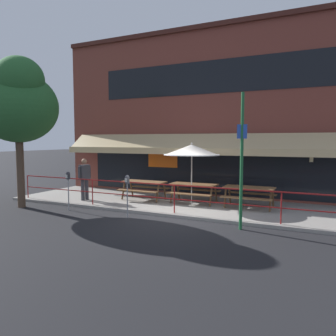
% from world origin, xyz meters
% --- Properties ---
extents(ground_plane, '(120.00, 120.00, 0.00)m').
position_xyz_m(ground_plane, '(0.00, 0.00, 0.00)').
color(ground_plane, black).
extents(patio_deck, '(15.00, 4.00, 0.10)m').
position_xyz_m(patio_deck, '(0.00, 2.00, 0.05)').
color(patio_deck, gray).
rests_on(patio_deck, ground).
extents(restaurant_building, '(15.00, 1.60, 7.51)m').
position_xyz_m(restaurant_building, '(0.00, 4.22, 3.73)').
color(restaurant_building, brown).
rests_on(restaurant_building, ground).
extents(patio_railing, '(13.84, 0.04, 0.97)m').
position_xyz_m(patio_railing, '(0.00, 0.30, 0.80)').
color(patio_railing, maroon).
rests_on(patio_railing, patio_deck).
extents(picnic_table_left, '(1.80, 1.42, 0.76)m').
position_xyz_m(picnic_table_left, '(-2.17, 2.04, 0.71)').
color(picnic_table_left, brown).
rests_on(picnic_table_left, patio_deck).
extents(picnic_table_centre, '(1.80, 1.42, 0.76)m').
position_xyz_m(picnic_table_centre, '(-0.02, 2.21, 0.71)').
color(picnic_table_centre, brown).
rests_on(picnic_table_centre, patio_deck).
extents(picnic_table_right, '(1.80, 1.42, 0.76)m').
position_xyz_m(picnic_table_right, '(2.12, 2.24, 0.71)').
color(picnic_table_right, brown).
rests_on(picnic_table_right, patio_deck).
extents(patio_umbrella_centre, '(2.14, 2.14, 2.38)m').
position_xyz_m(patio_umbrella_centre, '(-0.02, 1.97, 2.18)').
color(patio_umbrella_centre, '#B7B2A8').
rests_on(patio_umbrella_centre, patio_deck).
extents(pedestrian_walking, '(0.32, 0.61, 1.71)m').
position_xyz_m(pedestrian_walking, '(-4.33, 0.91, 1.06)').
color(pedestrian_walking, '#333338').
rests_on(pedestrian_walking, patio_deck).
extents(parking_meter_near, '(0.15, 0.16, 1.42)m').
position_xyz_m(parking_meter_near, '(-3.87, -0.55, 1.15)').
color(parking_meter_near, gray).
rests_on(parking_meter_near, ground).
extents(parking_meter_far, '(0.15, 0.16, 1.42)m').
position_xyz_m(parking_meter_far, '(-1.29, -0.61, 1.15)').
color(parking_meter_far, gray).
rests_on(parking_meter_far, ground).
extents(street_sign_pole, '(0.28, 0.09, 3.91)m').
position_xyz_m(street_sign_pole, '(2.43, -0.45, 2.01)').
color(street_sign_pole, '#1E6033').
rests_on(street_sign_pole, ground).
extents(street_tree_curbside, '(3.08, 2.77, 5.55)m').
position_xyz_m(street_tree_curbside, '(-5.80, -0.96, 3.94)').
color(street_tree_curbside, brown).
rests_on(street_tree_curbside, ground).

